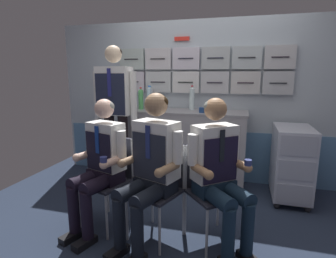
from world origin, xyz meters
TOP-DOWN VIEW (x-y plane):
  - ground at (0.00, 0.00)m, footprint 4.80×4.80m
  - galley_bulkhead at (-0.01, 1.37)m, footprint 4.20×0.14m
  - galley_counter at (-0.20, 1.09)m, footprint 1.56×0.53m
  - service_trolley at (1.08, 0.93)m, footprint 0.40×0.65m
  - folding_chair_left at (-0.68, -0.04)m, footprint 0.50×0.50m
  - crew_member_left at (-0.73, -0.20)m, footprint 0.51×0.64m
  - folding_chair_right at (-0.16, -0.12)m, footprint 0.51×0.51m
  - crew_member_right at (-0.21, -0.27)m, footprint 0.56×0.70m
  - folding_chair_by_counter at (0.25, -0.05)m, footprint 0.56×0.56m
  - crew_member_by_counter at (0.35, -0.17)m, footprint 0.63×0.66m
  - crew_member_standing at (-0.96, 0.62)m, footprint 0.56×0.27m
  - sparkling_bottle_green at (-0.72, 1.19)m, footprint 0.07×0.07m
  - water_bottle_short at (-0.80, 1.06)m, footprint 0.07×0.07m
  - water_bottle_tall at (-0.70, 1.10)m, footprint 0.06×0.06m
  - water_bottle_clear at (-0.14, 1.18)m, footprint 0.07×0.07m
  - espresso_cup_small at (0.03, 0.95)m, footprint 0.07×0.07m
  - coffee_cup_spare at (-0.53, 0.99)m, footprint 0.06×0.06m
  - paper_cup_blue at (0.24, 1.06)m, footprint 0.06×0.06m

SIDE VIEW (x-z plane):
  - ground at x=0.00m, z-range -0.04..0.00m
  - service_trolley at x=1.08m, z-range 0.03..0.90m
  - galley_counter at x=-0.20m, z-range 0.00..0.99m
  - folding_chair_left at x=-0.68m, z-range 0.10..0.95m
  - folding_chair_right at x=-0.16m, z-range 0.10..0.95m
  - folding_chair_by_counter at x=0.25m, z-range 0.10..0.95m
  - crew_member_left at x=-0.73m, z-range 0.06..1.29m
  - crew_member_by_counter at x=0.35m, z-range 0.07..1.33m
  - crew_member_right at x=-0.21m, z-range 0.07..1.38m
  - paper_cup_blue at x=0.24m, z-range 0.99..1.05m
  - espresso_cup_small at x=0.03m, z-range 0.99..1.06m
  - coffee_cup_spare at x=-0.53m, z-range 0.99..1.08m
  - crew_member_standing at x=-0.96m, z-range 0.19..1.97m
  - galley_bulkhead at x=-0.01m, z-range 0.01..2.16m
  - water_bottle_short at x=-0.80m, z-range 0.98..1.27m
  - sparkling_bottle_green at x=-0.72m, z-range 0.98..1.29m
  - water_bottle_tall at x=-0.70m, z-range 0.98..1.30m
  - water_bottle_clear at x=-0.14m, z-range 0.98..1.30m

